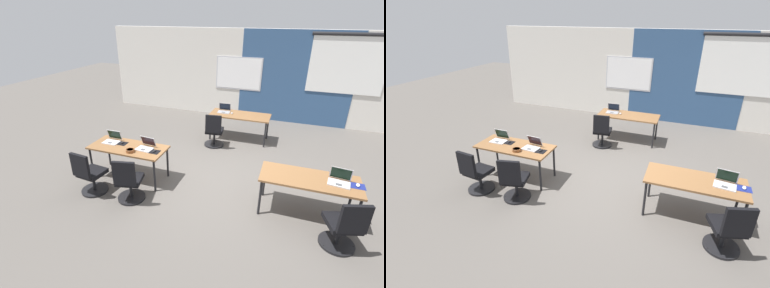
# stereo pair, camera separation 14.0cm
# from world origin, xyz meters

# --- Properties ---
(ground_plane) EXTENTS (24.00, 24.00, 0.00)m
(ground_plane) POSITION_xyz_m (0.00, 0.00, 0.00)
(ground_plane) COLOR #56514C
(back_wall_assembly) EXTENTS (10.00, 0.27, 2.80)m
(back_wall_assembly) POSITION_xyz_m (0.06, 4.19, 1.41)
(back_wall_assembly) COLOR silver
(back_wall_assembly) RESTS_ON ground
(desk_near_left) EXTENTS (1.60, 0.70, 0.72)m
(desk_near_left) POSITION_xyz_m (-1.75, -0.60, 0.66)
(desk_near_left) COLOR brown
(desk_near_left) RESTS_ON ground
(desk_near_right) EXTENTS (1.60, 0.70, 0.72)m
(desk_near_right) POSITION_xyz_m (1.75, -0.60, 0.66)
(desk_near_right) COLOR brown
(desk_near_right) RESTS_ON ground
(desk_far_center) EXTENTS (1.60, 0.70, 0.72)m
(desk_far_center) POSITION_xyz_m (0.00, 2.20, 0.66)
(desk_far_center) COLOR brown
(desk_far_center) RESTS_ON ground
(laptop_near_right_end) EXTENTS (0.36, 0.32, 0.23)m
(laptop_near_right_end) POSITION_xyz_m (2.19, -0.58, 0.77)
(laptop_near_right_end) COLOR #B7B7BC
(laptop_near_right_end) RESTS_ON desk_near_right
(mousepad_near_right_end) EXTENTS (0.22, 0.19, 0.00)m
(mousepad_near_right_end) POSITION_xyz_m (2.46, -0.59, 0.72)
(mousepad_near_right_end) COLOR navy
(mousepad_near_right_end) RESTS_ON desk_near_right
(mouse_near_right_end) EXTENTS (0.07, 0.11, 0.03)m
(mouse_near_right_end) POSITION_xyz_m (2.46, -0.59, 0.74)
(mouse_near_right_end) COLOR silver
(mouse_near_right_end) RESTS_ON mousepad_near_right_end
(chair_near_right_end) EXTENTS (0.56, 0.61, 0.92)m
(chair_near_right_end) POSITION_xyz_m (2.26, -1.29, 0.38)
(chair_near_right_end) COLOR black
(chair_near_right_end) RESTS_ON ground
(laptop_near_left_inner) EXTENTS (0.35, 0.34, 0.22)m
(laptop_near_left_inner) POSITION_xyz_m (-1.37, -0.55, 0.77)
(laptop_near_left_inner) COLOR #B7B7BC
(laptop_near_left_inner) RESTS_ON desk_near_left
(mousepad_near_left_inner) EXTENTS (0.22, 0.19, 0.00)m
(mousepad_near_left_inner) POSITION_xyz_m (-1.13, -0.63, 0.72)
(mousepad_near_left_inner) COLOR black
(mousepad_near_left_inner) RESTS_ON desk_near_left
(mouse_near_left_inner) EXTENTS (0.07, 0.11, 0.03)m
(mouse_near_left_inner) POSITION_xyz_m (-1.13, -0.63, 0.74)
(mouse_near_left_inner) COLOR black
(mouse_near_left_inner) RESTS_ON mousepad_near_left_inner
(chair_near_left_inner) EXTENTS (0.53, 0.59, 0.92)m
(chair_near_left_inner) POSITION_xyz_m (-1.31, -1.34, 0.38)
(chair_near_left_inner) COLOR black
(chair_near_left_inner) RESTS_ON ground
(laptop_far_left) EXTENTS (0.35, 0.32, 0.23)m
(laptop_far_left) POSITION_xyz_m (-0.46, 2.27, 0.77)
(laptop_far_left) COLOR #9E9EA3
(laptop_far_left) RESTS_ON desk_far_center
(mouse_far_left) EXTENTS (0.06, 0.10, 0.03)m
(mouse_far_left) POSITION_xyz_m (-0.22, 2.19, 0.74)
(mouse_far_left) COLOR #B2B2B7
(mouse_far_left) RESTS_ON desk_far_center
(chair_far_left) EXTENTS (0.52, 0.56, 0.92)m
(chair_far_left) POSITION_xyz_m (-0.51, 1.50, 0.38)
(chair_far_left) COLOR black
(chair_far_left) RESTS_ON ground
(laptop_near_left_end) EXTENTS (0.33, 0.30, 0.23)m
(laptop_near_left_end) POSITION_xyz_m (-2.19, -0.50, 0.77)
(laptop_near_left_end) COLOR silver
(laptop_near_left_end) RESTS_ON desk_near_left
(mousepad_near_left_end) EXTENTS (0.22, 0.19, 0.00)m
(mousepad_near_left_end) POSITION_xyz_m (-1.95, -0.51, 0.72)
(mousepad_near_left_end) COLOR black
(mousepad_near_left_end) RESTS_ON desk_near_left
(mouse_near_left_end) EXTENTS (0.08, 0.11, 0.03)m
(mouse_near_left_end) POSITION_xyz_m (-1.95, -0.51, 0.74)
(mouse_near_left_end) COLOR black
(mouse_near_left_end) RESTS_ON mousepad_near_left_end
(chair_near_left_end) EXTENTS (0.52, 0.56, 0.92)m
(chair_near_left_end) POSITION_xyz_m (-2.14, -1.39, 0.38)
(chair_near_left_end) COLOR black
(chair_near_left_end) RESTS_ON ground
(snack_bowl) EXTENTS (0.18, 0.18, 0.06)m
(snack_bowl) POSITION_xyz_m (-1.58, -0.80, 0.76)
(snack_bowl) COLOR brown
(snack_bowl) RESTS_ON desk_near_left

